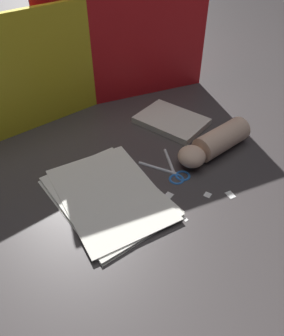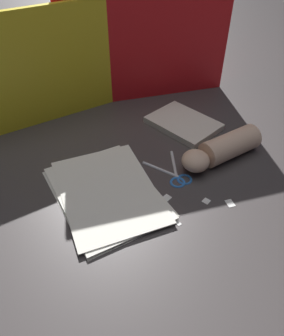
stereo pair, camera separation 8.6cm
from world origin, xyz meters
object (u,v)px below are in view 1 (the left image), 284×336
book_closed (171,121)px  scissors (173,171)px  paper_stack (108,195)px  hand_forearm (214,143)px

book_closed → scissors: bearing=-126.3°
paper_stack → scissors: bearing=-4.6°
hand_forearm → paper_stack: bearing=178.0°
scissors → book_closed: bearing=53.7°
scissors → hand_forearm: bearing=1.4°
paper_stack → hand_forearm: bearing=-2.0°
paper_stack → scissors: paper_stack is taller
scissors → hand_forearm: hand_forearm is taller
paper_stack → book_closed: (0.35, 0.19, 0.00)m
paper_stack → scissors: (0.20, -0.02, -0.00)m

